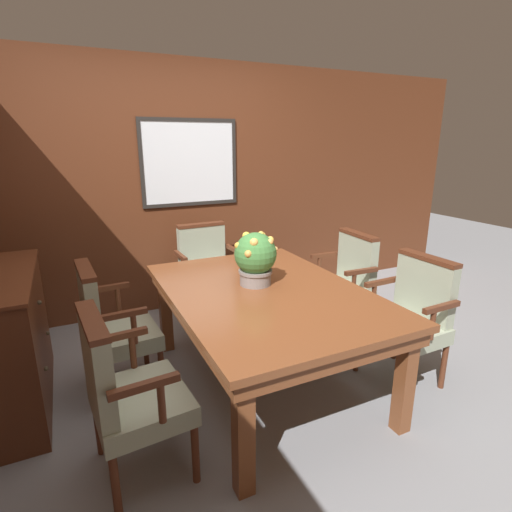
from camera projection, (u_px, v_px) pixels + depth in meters
The scene contains 10 objects.
ground_plane at pixel (248, 393), 2.79m from camera, with size 14.00×14.00×0.00m, color gray.
wall_back at pixel (174, 190), 3.97m from camera, with size 7.20×0.08×2.45m.
dining_table at pixel (265, 302), 2.74m from camera, with size 1.25×1.80×0.72m.
chair_right_near at pixel (410, 314), 2.85m from camera, with size 0.47×0.58×0.92m.
chair_left_near at pixel (125, 389), 1.99m from camera, with size 0.50×0.59×0.92m.
chair_left_far at pixel (110, 323), 2.71m from camera, with size 0.48×0.58×0.92m.
chair_right_far at pixel (345, 279), 3.56m from camera, with size 0.48×0.58×0.92m.
chair_head_far at pixel (207, 267), 3.90m from camera, with size 0.58×0.48×0.92m.
potted_plant at pixel (255, 257), 2.77m from camera, with size 0.30×0.30×0.37m.
sideboard_cabinet at pixel (5, 343), 2.54m from camera, with size 0.47×1.17×0.91m.
Camera 1 is at (-0.99, -2.20, 1.70)m, focal length 28.00 mm.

